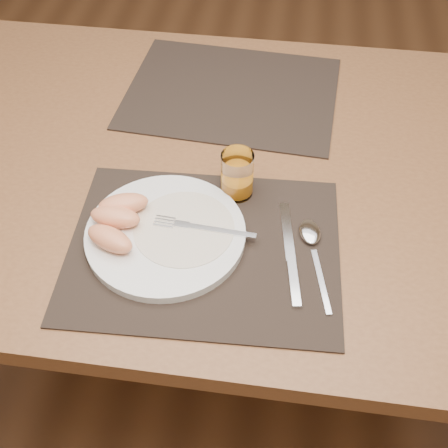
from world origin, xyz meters
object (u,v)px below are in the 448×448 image
placemat_far (232,93)px  plate (166,234)px  knife (291,260)px  spoon (311,239)px  table (227,192)px  fork (196,227)px  juice_glass (237,176)px  placemat_near (204,248)px

placemat_far → plate: bearing=-97.6°
knife → spoon: 0.06m
placemat_far → spoon: bearing=-65.0°
table → spoon: size_ratio=7.32×
fork → juice_glass: juice_glass is taller
plate → juice_glass: 0.17m
plate → placemat_near: bearing=-11.4°
fork → spoon: (0.19, 0.01, -0.01)m
placemat_far → juice_glass: size_ratio=5.10×
placemat_near → knife: 0.15m
placemat_far → knife: knife is taller
placemat_far → juice_glass: bearing=-80.9°
table → fork: bearing=-98.2°
fork → juice_glass: size_ratio=1.99×
knife → juice_glass: bearing=126.4°
table → placemat_near: (-0.01, -0.22, 0.09)m
knife → juice_glass: (-0.11, 0.15, 0.04)m
table → placemat_far: placemat_far is taller
fork → juice_glass: (0.06, 0.11, 0.02)m
table → juice_glass: juice_glass is taller
placemat_far → placemat_near: bearing=-88.6°
placemat_far → spoon: size_ratio=2.35×
fork → knife: 0.17m
placemat_near → juice_glass: (0.04, 0.14, 0.04)m
spoon → juice_glass: juice_glass is taller
table → juice_glass: bearing=-71.0°
table → placemat_far: 0.24m
plate → placemat_far: bearing=82.4°
fork → placemat_near: bearing=-56.8°
plate → knife: bearing=-6.2°
fork → plate: bearing=-163.8°
plate → fork: fork is taller
placemat_near → plate: (-0.07, 0.01, 0.01)m
table → fork: 0.22m
table → placemat_near: 0.24m
placemat_far → fork: 0.41m
placemat_far → fork: fork is taller
placemat_far → juice_glass: juice_glass is taller
table → plate: (-0.08, -0.21, 0.10)m
spoon → placemat_far: bearing=115.0°
placemat_near → placemat_far: bearing=91.4°
spoon → knife: bearing=-122.5°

